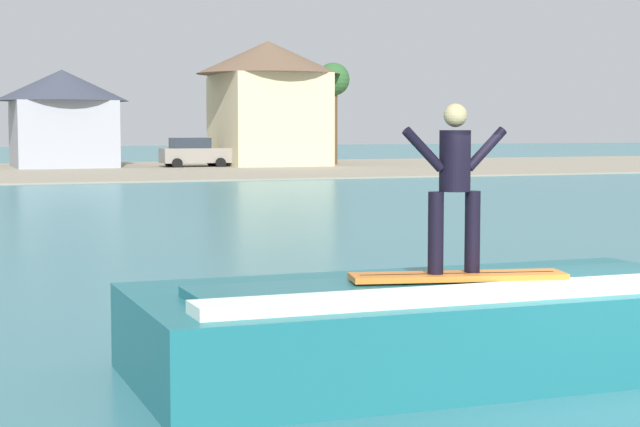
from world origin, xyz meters
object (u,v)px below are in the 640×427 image
Objects in this scene: house_small_cottage at (62,113)px; house_gabled_white at (268,95)px; wave_crest at (438,326)px; surfboard at (458,276)px; car_far_shore at (194,153)px; tree_short_bushy at (287,102)px; tree_tall_bare at (333,86)px; surfer at (455,179)px.

house_gabled_white is at bearing -5.16° from house_small_cottage.
wave_crest is 0.69× the size of house_gabled_white.
house_small_cottage is (3.35, 57.09, 2.89)m from wave_crest.
house_small_cottage is at bearing 86.71° from surfboard.
surfboard is 55.97m from car_far_shore.
house_gabled_white is at bearing 73.88° from wave_crest.
tree_short_bushy is at bearing 12.92° from house_small_cottage.
tree_tall_bare reaches higher than wave_crest.
house_gabled_white reaches higher than tree_tall_bare.
wave_crest is 55.66m from car_far_shore.
surfboard is 0.55× the size of car_far_shore.
surfboard is at bearing -93.29° from house_small_cottage.
surfer is 58.55m from house_gabled_white.
wave_crest is 0.96× the size of tree_tall_bare.
tree_tall_bare reaches higher than surfer.
car_far_shore is 0.45× the size of house_gabled_white.
tree_tall_bare is at bearing 69.89° from surfer.
house_small_cottage reaches higher than surfer.
surfboard is 0.34× the size of tree_tall_bare.
tree_short_bushy is at bearing 36.85° from car_far_shore.
car_far_shore is at bearing 78.82° from surfboard.
surfer reaches higher than wave_crest.
house_small_cottage is at bearing 161.60° from car_far_shore.
house_small_cottage is (-7.55, 2.51, 2.42)m from car_far_shore.
car_far_shore reaches higher than wave_crest.
house_gabled_white is at bearing 14.43° from car_far_shore.
house_small_cottage is at bearing -167.08° from tree_short_bushy.
house_small_cottage is at bearing 86.68° from surfer.
surfboard is at bearing -110.08° from tree_tall_bare.
surfer is 0.42× the size of car_far_shore.
tree_tall_bare is 1.15× the size of tree_short_bushy.
surfer is at bearing -107.34° from tree_short_bushy.
car_far_shore is (10.88, 54.88, -1.11)m from surfer.
tree_short_bushy is (19.06, 60.69, 3.78)m from wave_crest.
surfer is 0.26× the size of tree_tall_bare.
car_far_shore is at bearing -165.57° from house_gabled_white.
car_far_shore is (10.90, 54.58, 0.46)m from wave_crest.
tree_short_bushy is at bearing 102.54° from tree_tall_bare.
house_gabled_white reaches higher than surfboard.
tree_short_bushy is at bearing 72.56° from wave_crest.
house_small_cottage reaches higher than tree_short_bushy.
house_gabled_white is 1.60× the size of tree_short_bushy.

